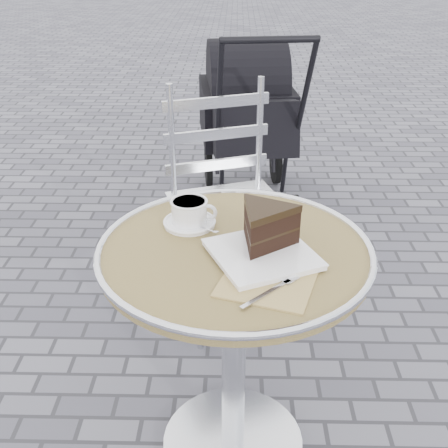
{
  "coord_description": "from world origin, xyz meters",
  "views": [
    {
      "loc": [
        0.0,
        -1.25,
        1.47
      ],
      "look_at": [
        -0.03,
        0.04,
        0.78
      ],
      "focal_mm": 45.0,
      "sensor_mm": 36.0,
      "label": 1
    }
  ],
  "objects_px": {
    "bistro_chair": "(223,177)",
    "cappuccino_set": "(190,214)",
    "cafe_table": "(234,300)",
    "cake_plate_set": "(265,233)",
    "baby_stroller": "(248,123)"
  },
  "relations": [
    {
      "from": "cake_plate_set",
      "to": "baby_stroller",
      "type": "xyz_separation_m",
      "value": [
        -0.01,
        1.84,
        -0.32
      ]
    },
    {
      "from": "cappuccino_set",
      "to": "bistro_chair",
      "type": "xyz_separation_m",
      "value": [
        0.07,
        0.67,
        -0.18
      ]
    },
    {
      "from": "cafe_table",
      "to": "cappuccino_set",
      "type": "bearing_deg",
      "value": 134.57
    },
    {
      "from": "cafe_table",
      "to": "bistro_chair",
      "type": "bearing_deg",
      "value": 93.65
    },
    {
      "from": "cappuccino_set",
      "to": "baby_stroller",
      "type": "relative_size",
      "value": 0.14
    },
    {
      "from": "cappuccino_set",
      "to": "bistro_chair",
      "type": "height_order",
      "value": "bistro_chair"
    },
    {
      "from": "bistro_chair",
      "to": "cappuccino_set",
      "type": "bearing_deg",
      "value": -115.39
    },
    {
      "from": "bistro_chair",
      "to": "baby_stroller",
      "type": "height_order",
      "value": "baby_stroller"
    },
    {
      "from": "cake_plate_set",
      "to": "baby_stroller",
      "type": "height_order",
      "value": "baby_stroller"
    },
    {
      "from": "cafe_table",
      "to": "cake_plate_set",
      "type": "xyz_separation_m",
      "value": [
        0.07,
        -0.02,
        0.22
      ]
    },
    {
      "from": "cake_plate_set",
      "to": "baby_stroller",
      "type": "bearing_deg",
      "value": 66.0
    },
    {
      "from": "cafe_table",
      "to": "cappuccino_set",
      "type": "height_order",
      "value": "cappuccino_set"
    },
    {
      "from": "cafe_table",
      "to": "baby_stroller",
      "type": "bearing_deg",
      "value": 87.85
    },
    {
      "from": "cafe_table",
      "to": "bistro_chair",
      "type": "height_order",
      "value": "bistro_chair"
    },
    {
      "from": "bistro_chair",
      "to": "baby_stroller",
      "type": "distance_m",
      "value": 1.04
    }
  ]
}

